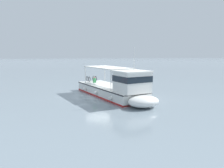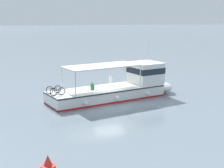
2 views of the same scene
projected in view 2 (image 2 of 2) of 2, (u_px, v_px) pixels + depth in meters
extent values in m
plane|color=gray|center=(109.00, 104.00, 29.48)|extent=(400.00, 400.00, 0.00)
cube|color=white|center=(106.00, 94.00, 30.68)|extent=(11.26, 6.49, 1.10)
ellipsoid|color=white|center=(160.00, 86.00, 33.83)|extent=(3.03, 3.49, 1.01)
cube|color=red|center=(106.00, 99.00, 30.78)|extent=(11.27, 6.53, 0.16)
cube|color=#2D2D33|center=(106.00, 89.00, 30.59)|extent=(11.28, 6.55, 0.10)
cube|color=white|center=(146.00, 73.00, 32.61)|extent=(3.33, 3.41, 1.90)
cube|color=#19232D|center=(146.00, 70.00, 32.54)|extent=(3.39, 3.48, 0.56)
cube|color=white|center=(146.00, 63.00, 32.40)|extent=(3.54, 3.61, 0.12)
cube|color=white|center=(102.00, 66.00, 29.92)|extent=(7.29, 4.93, 0.10)
cylinder|color=silver|center=(124.00, 72.00, 32.92)|extent=(0.08, 0.08, 2.00)
cylinder|color=silver|center=(140.00, 77.00, 30.65)|extent=(0.08, 0.08, 2.00)
cylinder|color=silver|center=(62.00, 79.00, 29.63)|extent=(0.08, 0.08, 2.00)
cylinder|color=silver|center=(75.00, 84.00, 27.35)|extent=(0.08, 0.08, 2.00)
cylinder|color=silver|center=(148.00, 51.00, 32.31)|extent=(0.06, 0.06, 2.20)
sphere|color=white|center=(148.00, 94.00, 30.93)|extent=(0.36, 0.36, 0.36)
sphere|color=white|center=(118.00, 98.00, 29.26)|extent=(0.36, 0.36, 0.36)
sphere|color=white|center=(86.00, 103.00, 27.68)|extent=(0.36, 0.36, 0.36)
torus|color=black|center=(57.00, 89.00, 28.57)|extent=(0.64, 0.27, 0.66)
torus|color=black|center=(50.00, 90.00, 28.22)|extent=(0.64, 0.27, 0.66)
cylinder|color=maroon|center=(53.00, 88.00, 28.37)|extent=(0.68, 0.28, 0.06)
torus|color=black|center=(62.00, 91.00, 27.82)|extent=(0.64, 0.27, 0.66)
torus|color=black|center=(54.00, 92.00, 27.46)|extent=(0.64, 0.27, 0.66)
cylinder|color=#232328|center=(58.00, 90.00, 27.62)|extent=(0.68, 0.28, 0.06)
cube|color=#338C4C|center=(92.00, 87.00, 28.71)|extent=(0.31, 0.37, 0.52)
sphere|color=tan|center=(92.00, 83.00, 28.64)|extent=(0.20, 0.20, 0.20)
cube|color=white|center=(110.00, 80.00, 31.83)|extent=(0.31, 0.37, 0.52)
sphere|color=beige|center=(110.00, 76.00, 31.76)|extent=(0.20, 0.20, 0.20)
cone|color=red|center=(48.00, 160.00, 15.42)|extent=(0.42, 0.42, 0.50)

